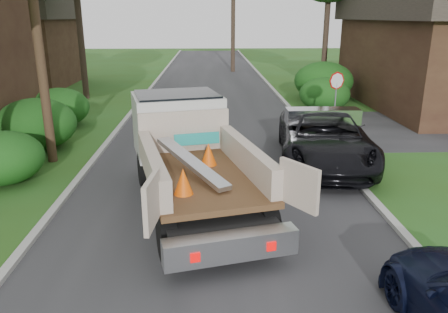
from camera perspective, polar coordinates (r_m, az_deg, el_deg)
ground at (r=10.35m, az=-0.68°, el=-8.99°), size 120.00×120.00×0.00m
road at (r=19.79m, az=-1.41°, el=4.18°), size 8.00×90.00×0.02m
curb_left at (r=20.16m, az=-13.18°, el=4.12°), size 0.20×90.00×0.12m
curb_right at (r=20.25m, az=10.30°, el=4.36°), size 0.20×90.00×0.12m
stop_sign at (r=19.24m, az=14.45°, el=8.61°), size 0.71×0.32×2.48m
house_left_far at (r=33.98m, az=-25.85°, el=13.37°), size 7.56×7.56×6.00m
hedge_left_a at (r=14.17m, az=-26.98°, el=-0.17°), size 2.34×2.34×1.53m
hedge_left_b at (r=17.35m, az=-23.33°, el=3.92°), size 2.86×2.86×1.87m
hedge_left_c at (r=20.69m, az=-20.73°, el=6.02°), size 2.60×2.60×1.70m
hedge_right_a at (r=23.35m, az=12.99°, el=7.95°), size 2.60×2.60×1.70m
hedge_right_b at (r=26.36m, az=12.87°, el=9.60°), size 3.38×3.38×2.21m
flatbed_truck at (r=11.75m, az=-5.00°, el=1.61°), size 4.34×7.26×2.58m
black_pickup at (r=14.76m, az=12.98°, el=2.39°), size 3.67×6.51×1.72m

